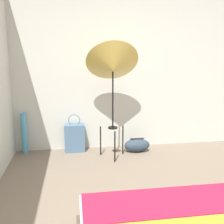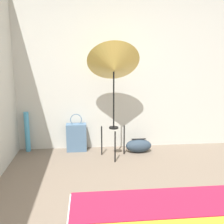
# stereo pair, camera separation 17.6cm
# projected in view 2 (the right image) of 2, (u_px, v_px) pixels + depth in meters

# --- Properties ---
(wall_back) EXTENTS (8.00, 0.05, 2.60)m
(wall_back) POSITION_uv_depth(u_px,v_px,m) (122.00, 69.00, 4.22)
(wall_back) COLOR beige
(wall_back) RESTS_ON ground_plane
(photo_umbrella) EXTENTS (0.77, 0.66, 1.71)m
(photo_umbrella) POSITION_uv_depth(u_px,v_px,m) (114.00, 66.00, 3.72)
(photo_umbrella) COLOR black
(photo_umbrella) RESTS_ON ground_plane
(tote_bag) EXTENTS (0.32, 0.17, 0.61)m
(tote_bag) POSITION_uv_depth(u_px,v_px,m) (77.00, 137.00, 4.22)
(tote_bag) COLOR slate
(tote_bag) RESTS_ON ground_plane
(duffel_bag) EXTENTS (0.41, 0.21, 0.22)m
(duffel_bag) POSITION_uv_depth(u_px,v_px,m) (139.00, 146.00, 4.18)
(duffel_bag) COLOR #2D3D4C
(duffel_bag) RESTS_ON ground_plane
(paper_roll) EXTENTS (0.08, 0.08, 0.65)m
(paper_roll) POSITION_uv_depth(u_px,v_px,m) (27.00, 132.00, 4.17)
(paper_roll) COLOR #4CA3D1
(paper_roll) RESTS_ON ground_plane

